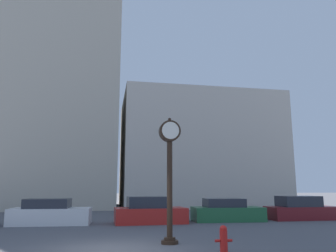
{
  "coord_description": "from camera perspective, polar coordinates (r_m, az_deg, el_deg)",
  "views": [
    {
      "loc": [
        -0.17,
        -10.82,
        1.95
      ],
      "look_at": [
        3.83,
        10.8,
        6.07
      ],
      "focal_mm": 35.0,
      "sensor_mm": 36.0,
      "label": 1
    }
  ],
  "objects": [
    {
      "name": "building_tall_tower",
      "position": [
        37.58,
        -19.81,
        9.71
      ],
      "size": [
        14.4,
        12.0,
        29.22
      ],
      "color": "#BCB29E",
      "rests_on": "ground_plane"
    },
    {
      "name": "street_clock",
      "position": [
        12.05,
        0.29,
        -6.64
      ],
      "size": [
        0.78,
        0.61,
        4.52
      ],
      "color": "black",
      "rests_on": "ground_plane"
    },
    {
      "name": "fire_hydrant_near",
      "position": [
        10.61,
        9.66,
        -18.8
      ],
      "size": [
        0.54,
        0.23,
        0.81
      ],
      "color": "red",
      "rests_on": "ground_plane"
    },
    {
      "name": "car_green",
      "position": [
        20.21,
        10.18,
        -14.43
      ],
      "size": [
        4.18,
        2.08,
        1.3
      ],
      "rotation": [
        0.0,
        0.0,
        -0.06
      ],
      "color": "#236038",
      "rests_on": "ground_plane"
    },
    {
      "name": "car_maroon",
      "position": [
        22.43,
        22.18,
        -13.34
      ],
      "size": [
        4.33,
        1.85,
        1.42
      ],
      "rotation": [
        0.0,
        0.0,
        -0.01
      ],
      "color": "maroon",
      "rests_on": "ground_plane"
    },
    {
      "name": "car_white",
      "position": [
        19.14,
        -19.81,
        -14.13
      ],
      "size": [
        4.2,
        2.1,
        1.35
      ],
      "rotation": [
        0.0,
        0.0,
        -0.05
      ],
      "color": "silver",
      "rests_on": "ground_plane"
    },
    {
      "name": "car_red",
      "position": [
        18.72,
        -3.24,
        -14.73
      ],
      "size": [
        3.95,
        2.0,
        1.45
      ],
      "rotation": [
        0.0,
        0.0,
        0.03
      ],
      "color": "red",
      "rests_on": "ground_plane"
    },
    {
      "name": "building_storefront_row",
      "position": [
        36.32,
        4.96,
        -4.57
      ],
      "size": [
        16.21,
        12.0,
        11.52
      ],
      "color": "beige",
      "rests_on": "ground_plane"
    },
    {
      "name": "ground_plane",
      "position": [
        10.99,
        -10.1,
        -20.69
      ],
      "size": [
        200.0,
        200.0,
        0.0
      ],
      "primitive_type": "plane",
      "color": "#515156"
    }
  ]
}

